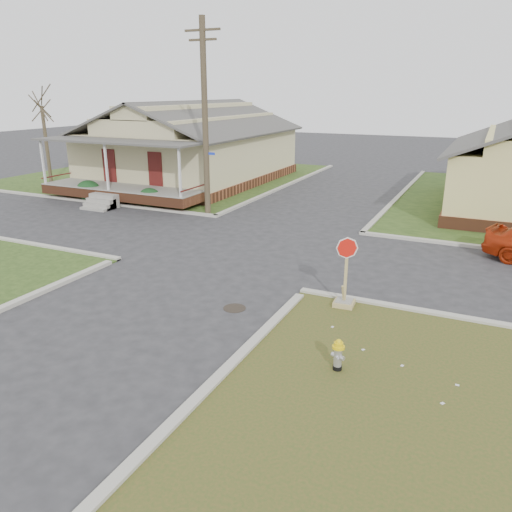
% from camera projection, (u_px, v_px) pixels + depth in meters
% --- Properties ---
extents(ground, '(120.00, 120.00, 0.00)m').
position_uv_depth(ground, '(179.00, 290.00, 15.37)').
color(ground, '#2A2A2C').
rests_on(ground, ground).
extents(verge_far_left, '(19.00, 19.00, 0.05)m').
position_uv_depth(verge_far_left, '(167.00, 175.00, 36.08)').
color(verge_far_left, '#273F16').
rests_on(verge_far_left, ground).
extents(curbs, '(80.00, 40.00, 0.12)m').
position_uv_depth(curbs, '(250.00, 246.00, 19.66)').
color(curbs, '#ABA89B').
rests_on(curbs, ground).
extents(manhole, '(0.64, 0.64, 0.01)m').
position_uv_depth(manhole, '(235.00, 308.00, 14.05)').
color(manhole, black).
rests_on(manhole, ground).
extents(corner_house, '(10.10, 15.50, 5.30)m').
position_uv_depth(corner_house, '(191.00, 147.00, 33.03)').
color(corner_house, brown).
rests_on(corner_house, ground).
extents(utility_pole, '(1.80, 0.28, 9.00)m').
position_uv_depth(utility_pole, '(205.00, 117.00, 23.25)').
color(utility_pole, '#413525').
rests_on(utility_pole, ground).
extents(tree_far_left, '(0.22, 0.22, 4.90)m').
position_uv_depth(tree_far_left, '(47.00, 145.00, 32.18)').
color(tree_far_left, '#413525').
rests_on(tree_far_left, verge_far_left).
extents(fire_hydrant, '(0.27, 0.27, 0.73)m').
position_uv_depth(fire_hydrant, '(338.00, 353.00, 10.75)').
color(fire_hydrant, black).
rests_on(fire_hydrant, ground).
extents(stop_sign, '(0.57, 0.56, 2.02)m').
position_uv_depth(stop_sign, '(345.00, 291.00, 13.98)').
color(stop_sign, tan).
rests_on(stop_sign, ground).
extents(hedge_left, '(1.44, 1.18, 1.10)m').
position_uv_depth(hedge_left, '(89.00, 190.00, 27.63)').
color(hedge_left, '#143718').
rests_on(hedge_left, verge_far_left).
extents(hedge_right, '(1.34, 1.09, 1.02)m').
position_uv_depth(hedge_right, '(150.00, 197.00, 26.05)').
color(hedge_right, '#143718').
rests_on(hedge_right, verge_far_left).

